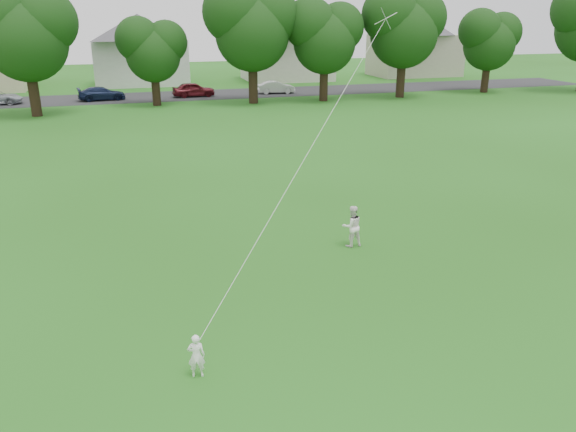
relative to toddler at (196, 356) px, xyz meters
name	(u,v)px	position (x,y,z in m)	size (l,w,h in m)	color
ground	(252,345)	(1.36, 0.81, -0.49)	(160.00, 160.00, 0.00)	#1E5012
street	(148,97)	(1.36, 42.81, -0.49)	(90.00, 7.00, 0.01)	#2D2D30
toddler	(196,356)	(0.00, 0.00, 0.00)	(0.36, 0.24, 0.99)	white
older_boy	(352,226)	(5.76, 5.58, 0.19)	(0.67, 0.52, 1.38)	white
kite	(316,140)	(4.10, 4.51, 3.35)	(4.45, 4.96, 13.71)	silver
tree_row	(173,25)	(3.42, 36.54, 5.79)	(85.34, 9.86, 10.36)	black
parked_cars	(41,96)	(-7.47, 41.81, 0.11)	(45.12, 2.07, 1.29)	black
house_row	(137,40)	(1.21, 52.81, 4.06)	(77.77, 14.27, 9.13)	beige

